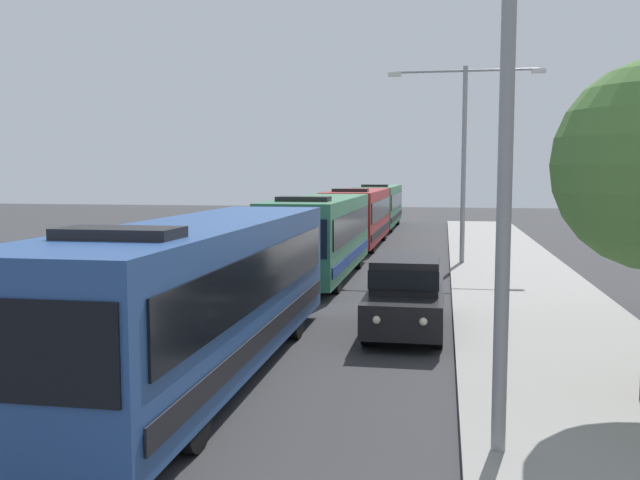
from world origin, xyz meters
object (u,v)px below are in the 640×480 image
(streetlamp_mid, at_px, (464,142))
(bus_second_in_line, at_px, (320,234))
(bus_fourth_in_line, at_px, (379,205))
(bus_lead, at_px, (204,291))
(bus_middle, at_px, (358,215))
(white_suv, at_px, (406,291))
(streetlamp_near, at_px, (507,108))

(streetlamp_mid, bearing_deg, bus_second_in_line, -139.98)
(bus_fourth_in_line, height_order, streetlamp_mid, streetlamp_mid)
(bus_lead, bearing_deg, bus_fourth_in_line, 90.00)
(bus_middle, bearing_deg, white_suv, -79.69)
(bus_lead, bearing_deg, streetlamp_near, -30.56)
(bus_lead, height_order, white_suv, bus_lead)
(bus_second_in_line, xyz_separation_m, bus_fourth_in_line, (0.00, 24.43, 0.00))
(bus_middle, bearing_deg, bus_second_in_line, -90.00)
(bus_middle, distance_m, streetlamp_near, 28.72)
(bus_second_in_line, distance_m, streetlamp_mid, 7.91)
(bus_second_in_line, xyz_separation_m, streetlamp_mid, (5.40, 4.53, 3.58))
(bus_lead, xyz_separation_m, bus_middle, (-0.00, 24.84, -0.00))
(bus_second_in_line, distance_m, white_suv, 9.17)
(bus_second_in_line, bearing_deg, bus_lead, -90.00)
(bus_middle, bearing_deg, streetlamp_near, -79.10)
(streetlamp_near, distance_m, streetlamp_mid, 20.59)
(white_suv, bearing_deg, bus_lead, -129.39)
(bus_lead, bearing_deg, bus_second_in_line, 90.00)
(bus_lead, relative_size, bus_middle, 1.04)
(bus_middle, relative_size, white_suv, 2.33)
(bus_middle, bearing_deg, bus_lead, -90.00)
(bus_fourth_in_line, bearing_deg, streetlamp_near, -82.40)
(bus_second_in_line, relative_size, white_suv, 2.14)
(bus_lead, bearing_deg, bus_middle, 90.00)
(streetlamp_near, bearing_deg, bus_fourth_in_line, 97.60)
(bus_fourth_in_line, bearing_deg, white_suv, -83.57)
(bus_lead, height_order, bus_middle, same)
(bus_middle, height_order, streetlamp_mid, streetlamp_mid)
(streetlamp_near, bearing_deg, bus_second_in_line, 108.58)
(bus_lead, height_order, streetlamp_near, streetlamp_near)
(white_suv, height_order, streetlamp_near, streetlamp_near)
(white_suv, xyz_separation_m, streetlamp_near, (1.70, -7.69, 3.82))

